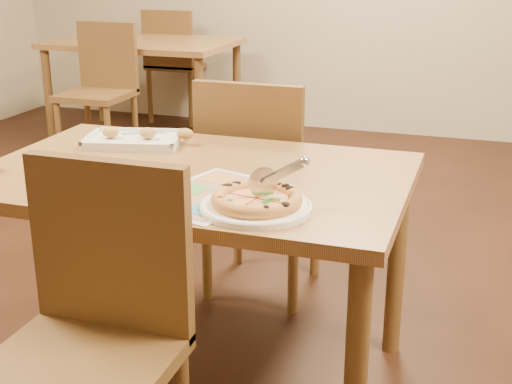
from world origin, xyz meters
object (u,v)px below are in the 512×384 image
(pizza, at_px, (257,200))
(pizza_cutter, at_px, (277,175))
(dining_table, at_px, (194,197))
(plate, at_px, (256,207))
(chair_near, at_px, (94,305))
(bg_table, at_px, (143,52))
(menu, at_px, (211,194))
(appetizer_tray, at_px, (137,140))
(chair_far, at_px, (256,165))
(bg_chair_far, at_px, (173,52))
(bg_chair_near, at_px, (102,75))

(pizza, xyz_separation_m, pizza_cutter, (0.04, 0.04, 0.06))
(dining_table, xyz_separation_m, plate, (0.29, -0.26, 0.09))
(pizza, bearing_deg, chair_near, -130.48)
(bg_table, relative_size, menu, 3.29)
(pizza, height_order, pizza_cutter, pizza_cutter)
(appetizer_tray, bearing_deg, plate, -39.22)
(chair_far, bearing_deg, bg_chair_far, -59.35)
(chair_near, relative_size, appetizer_tray, 1.22)
(dining_table, xyz_separation_m, pizza_cutter, (0.33, -0.22, 0.17))
(chair_far, height_order, pizza, chair_far)
(dining_table, relative_size, bg_chair_near, 2.77)
(chair_far, height_order, plate, chair_far)
(bg_table, xyz_separation_m, pizza, (1.89, -3.06, 0.11))
(pizza, bearing_deg, plate, -117.11)
(bg_chair_near, bearing_deg, pizza_cutter, -51.37)
(bg_chair_far, distance_m, pizza_cutter, 4.03)
(dining_table, xyz_separation_m, chair_far, (-0.00, 0.60, -0.07))
(bg_table, xyz_separation_m, bg_chair_far, (0.00, 0.50, -0.07))
(bg_chair_near, bearing_deg, pizza, -52.42)
(bg_table, bearing_deg, menu, -59.85)
(pizza_cutter, xyz_separation_m, appetizer_tray, (-0.64, 0.45, -0.07))
(bg_table, bearing_deg, chair_far, -53.95)
(bg_table, height_order, bg_chair_far, bg_chair_far)
(chair_near, height_order, chair_far, same)
(bg_chair_far, bearing_deg, dining_table, 115.85)
(menu, bearing_deg, bg_table, 120.15)
(pizza, bearing_deg, chair_far, 108.69)
(dining_table, distance_m, menu, 0.25)
(bg_table, bearing_deg, appetizer_tray, -63.35)
(bg_table, distance_m, bg_chair_near, 0.61)
(chair_far, bearing_deg, pizza_cutter, 112.08)
(chair_far, distance_m, pizza, 0.93)
(chair_far, bearing_deg, pizza, 108.69)
(menu, bearing_deg, chair_far, 99.70)
(chair_near, xyz_separation_m, bg_table, (-1.60, 3.40, 0.07))
(plate, bearing_deg, appetizer_tray, 140.78)
(bg_chair_far, xyz_separation_m, appetizer_tray, (1.29, -3.07, 0.17))
(bg_table, distance_m, appetizer_tray, 2.88)
(dining_table, xyz_separation_m, menu, (0.13, -0.19, 0.09))
(plate, distance_m, pizza, 0.02)
(bg_table, height_order, menu, menu)
(appetizer_tray, bearing_deg, chair_far, 50.51)
(pizza_cutter, bearing_deg, bg_table, 83.11)
(bg_chair_near, bearing_deg, bg_chair_far, 90.00)
(appetizer_tray, xyz_separation_m, menu, (0.44, -0.41, -0.01))
(pizza_cutter, height_order, menu, pizza_cutter)
(bg_chair_near, relative_size, pizza_cutter, 3.60)
(dining_table, distance_m, pizza_cutter, 0.44)
(chair_near, bearing_deg, chair_far, 90.00)
(bg_table, distance_m, plate, 3.60)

